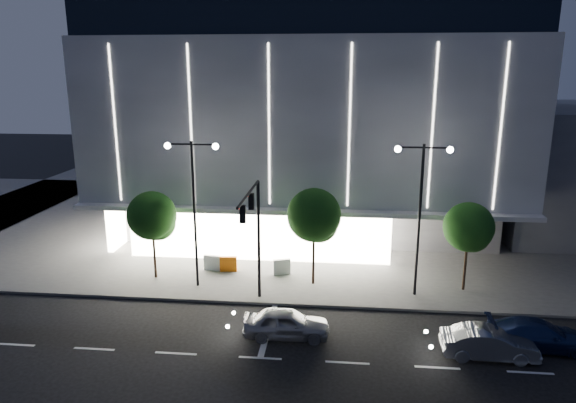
# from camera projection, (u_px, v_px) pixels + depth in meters

# --- Properties ---
(ground) EXTENTS (160.00, 160.00, 0.00)m
(ground) POSITION_uv_depth(u_px,v_px,m) (225.00, 339.00, 25.30)
(ground) COLOR black
(ground) RESTS_ON ground
(sidewalk_museum) EXTENTS (70.00, 40.00, 0.15)m
(sidewalk_museum) POSITION_uv_depth(u_px,v_px,m) (333.00, 212.00, 47.94)
(sidewalk_museum) COLOR #474747
(sidewalk_museum) RESTS_ON ground
(museum) EXTENTS (30.00, 25.80, 18.00)m
(museum) POSITION_uv_depth(u_px,v_px,m) (312.00, 114.00, 44.23)
(museum) COLOR #4C4C51
(museum) RESTS_ON ground
(annex_building) EXTENTS (16.00, 20.00, 10.00)m
(annex_building) POSITION_uv_depth(u_px,v_px,m) (576.00, 164.00, 44.70)
(annex_building) COLOR #4C4C51
(annex_building) RESTS_ON ground
(traffic_mast) EXTENTS (0.33, 5.89, 7.07)m
(traffic_mast) POSITION_uv_depth(u_px,v_px,m) (254.00, 223.00, 27.18)
(traffic_mast) COLOR black
(traffic_mast) RESTS_ON ground
(street_lamp_west) EXTENTS (3.16, 0.36, 9.00)m
(street_lamp_west) POSITION_uv_depth(u_px,v_px,m) (194.00, 193.00, 29.90)
(street_lamp_west) COLOR black
(street_lamp_west) RESTS_ON ground
(street_lamp_east) EXTENTS (3.16, 0.36, 9.00)m
(street_lamp_east) POSITION_uv_depth(u_px,v_px,m) (421.00, 198.00, 28.65)
(street_lamp_east) COLOR black
(street_lamp_east) RESTS_ON ground
(tree_left) EXTENTS (3.02, 3.02, 5.72)m
(tree_left) POSITION_uv_depth(u_px,v_px,m) (153.00, 218.00, 31.64)
(tree_left) COLOR black
(tree_left) RESTS_ON ground
(tree_mid) EXTENTS (3.25, 3.25, 6.15)m
(tree_mid) POSITION_uv_depth(u_px,v_px,m) (314.00, 218.00, 30.61)
(tree_mid) COLOR black
(tree_mid) RESTS_ON ground
(tree_right) EXTENTS (2.91, 2.91, 5.51)m
(tree_right) POSITION_uv_depth(u_px,v_px,m) (469.00, 230.00, 29.85)
(tree_right) COLOR black
(tree_right) RESTS_ON ground
(car_lead) EXTENTS (4.35, 1.88, 1.46)m
(car_lead) POSITION_uv_depth(u_px,v_px,m) (286.00, 323.00, 25.38)
(car_lead) COLOR #93959A
(car_lead) RESTS_ON ground
(car_second) EXTENTS (4.33, 1.56, 1.42)m
(car_second) POSITION_uv_depth(u_px,v_px,m) (489.00, 343.00, 23.57)
(car_second) COLOR gray
(car_second) RESTS_ON ground
(car_third) EXTENTS (4.88, 2.21, 1.39)m
(car_third) POSITION_uv_depth(u_px,v_px,m) (539.00, 335.00, 24.37)
(car_third) COLOR #14214E
(car_third) RESTS_ON ground
(barrier_b) EXTENTS (1.12, 0.36, 1.00)m
(barrier_b) POSITION_uv_depth(u_px,v_px,m) (212.00, 263.00, 33.63)
(barrier_b) COLOR white
(barrier_b) RESTS_ON sidewalk_museum
(barrier_c) EXTENTS (1.12, 0.39, 1.00)m
(barrier_c) POSITION_uv_depth(u_px,v_px,m) (228.00, 264.00, 33.41)
(barrier_c) COLOR orange
(barrier_c) RESTS_ON sidewalk_museum
(barrier_d) EXTENTS (1.12, 0.58, 1.00)m
(barrier_d) POSITION_uv_depth(u_px,v_px,m) (282.00, 267.00, 32.92)
(barrier_d) COLOR silver
(barrier_d) RESTS_ON sidewalk_museum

